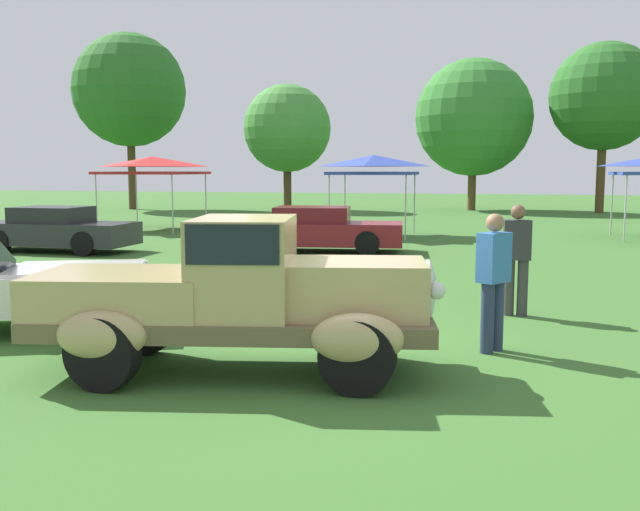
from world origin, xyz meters
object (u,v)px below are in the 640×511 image
object	(u,v)px
show_car_charcoal	(56,230)
canopy_tent_left_field	(152,164)
spectator_by_row	(493,278)
show_car_burgundy	(318,230)
canopy_tent_center_field	(374,164)
feature_pickup_truck	(237,294)
spectator_near_truck	(517,256)

from	to	relation	value
show_car_charcoal	canopy_tent_left_field	distance (m)	7.67
show_car_charcoal	spectator_by_row	size ratio (longest dim) A/B	2.47
show_car_burgundy	spectator_by_row	xyz separation A→B (m)	(4.66, -9.91, 0.31)
spectator_by_row	canopy_tent_center_field	size ratio (longest dim) A/B	0.61
canopy_tent_left_field	feature_pickup_truck	bearing A→B (deg)	-60.54
show_car_burgundy	spectator_by_row	distance (m)	10.96
feature_pickup_truck	canopy_tent_center_field	bearing A→B (deg)	94.47
show_car_charcoal	spectator_near_truck	world-z (taller)	spectator_near_truck
spectator_by_row	canopy_tent_center_field	world-z (taller)	canopy_tent_center_field
canopy_tent_center_field	show_car_burgundy	bearing A→B (deg)	-97.47
show_car_burgundy	canopy_tent_left_field	size ratio (longest dim) A/B	1.42
show_car_charcoal	show_car_burgundy	size ratio (longest dim) A/B	0.89
show_car_charcoal	canopy_tent_left_field	xyz separation A→B (m)	(-0.86, 7.40, 1.82)
show_car_charcoal	canopy_tent_left_field	bearing A→B (deg)	96.66
spectator_near_truck	canopy_tent_center_field	bearing A→B (deg)	108.86
show_car_charcoal	spectator_near_truck	distance (m)	13.27
spectator_near_truck	feature_pickup_truck	bearing A→B (deg)	-127.85
feature_pickup_truck	spectator_by_row	world-z (taller)	feature_pickup_truck
canopy_tent_left_field	show_car_burgundy	bearing A→B (deg)	-36.43
spectator_by_row	canopy_tent_left_field	size ratio (longest dim) A/B	0.51
canopy_tent_left_field	spectator_near_truck	bearing A→B (deg)	-46.21
feature_pickup_truck	show_car_charcoal	distance (m)	13.21
spectator_by_row	canopy_tent_center_field	bearing A→B (deg)	104.90
feature_pickup_truck	spectator_by_row	xyz separation A→B (m)	(2.70, 1.57, 0.05)
spectator_near_truck	show_car_burgundy	bearing A→B (deg)	123.41
feature_pickup_truck	spectator_near_truck	size ratio (longest dim) A/B	2.67
show_car_burgundy	spectator_near_truck	bearing A→B (deg)	-56.59
canopy_tent_center_field	feature_pickup_truck	bearing A→B (deg)	-85.53
canopy_tent_left_field	canopy_tent_center_field	xyz separation A→B (m)	(8.42, -0.62, -0.00)
feature_pickup_truck	canopy_tent_left_field	world-z (taller)	canopy_tent_left_field
spectator_near_truck	canopy_tent_left_field	bearing A→B (deg)	133.79
feature_pickup_truck	show_car_burgundy	size ratio (longest dim) A/B	0.96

